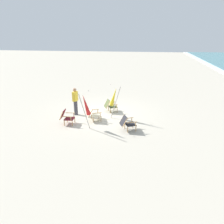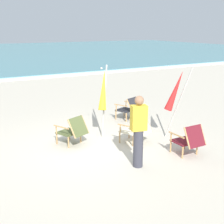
# 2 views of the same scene
# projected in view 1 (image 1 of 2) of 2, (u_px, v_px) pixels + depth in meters

# --- Properties ---
(ground_plane) EXTENTS (80.00, 80.00, 0.00)m
(ground_plane) POSITION_uv_depth(u_px,v_px,m) (103.00, 114.00, 13.23)
(ground_plane) COLOR beige
(beach_chair_mid_center) EXTENTS (0.82, 0.92, 0.78)m
(beach_chair_mid_center) POSITION_uv_depth(u_px,v_px,m) (127.00, 123.00, 10.87)
(beach_chair_mid_center) COLOR #28282D
(beach_chair_mid_center) RESTS_ON ground
(beach_chair_far_center) EXTENTS (0.60, 0.73, 0.80)m
(beach_chair_far_center) POSITION_uv_depth(u_px,v_px,m) (66.00, 117.00, 11.62)
(beach_chair_far_center) COLOR maroon
(beach_chair_far_center) RESTS_ON ground
(beach_chair_front_right) EXTENTS (0.83, 0.92, 0.79)m
(beach_chair_front_right) POSITION_uv_depth(u_px,v_px,m) (110.00, 105.00, 13.37)
(beach_chair_front_right) COLOR #515B33
(beach_chair_front_right) RESTS_ON ground
(beach_chair_back_left) EXTENTS (0.84, 0.94, 0.78)m
(beach_chair_back_left) POSITION_uv_depth(u_px,v_px,m) (93.00, 114.00, 12.05)
(beach_chair_back_left) COLOR beige
(beach_chair_back_left) RESTS_ON ground
(umbrella_furled_yellow) EXTENTS (0.63, 0.72, 2.00)m
(umbrella_furled_yellow) POSITION_uv_depth(u_px,v_px,m) (114.00, 97.00, 11.98)
(umbrella_furled_yellow) COLOR #B7B2A8
(umbrella_furled_yellow) RESTS_ON ground
(umbrella_furled_red) EXTENTS (0.71, 0.50, 2.03)m
(umbrella_furled_red) POSITION_uv_depth(u_px,v_px,m) (86.00, 105.00, 10.61)
(umbrella_furled_red) COLOR #B7B2A8
(umbrella_furled_red) RESTS_ON ground
(person_near_chairs) EXTENTS (0.38, 0.28, 1.63)m
(person_near_chairs) POSITION_uv_depth(u_px,v_px,m) (75.00, 101.00, 12.77)
(person_near_chairs) COLOR #383842
(person_near_chairs) RESTS_ON ground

